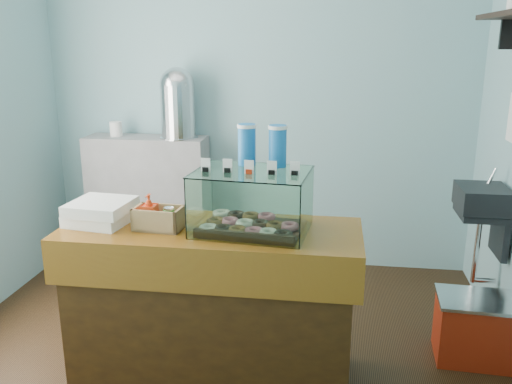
% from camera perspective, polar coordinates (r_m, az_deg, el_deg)
% --- Properties ---
extents(ground, '(3.50, 3.50, 0.00)m').
position_cam_1_polar(ground, '(3.51, -3.53, -16.44)').
color(ground, black).
rests_on(ground, ground).
extents(room_shell, '(3.54, 3.04, 2.82)m').
position_cam_1_polar(room_shell, '(2.98, -3.56, 12.60)').
color(room_shell, '#84B5C1').
rests_on(room_shell, ground).
extents(counter, '(1.60, 0.60, 0.90)m').
position_cam_1_polar(counter, '(3.07, -4.65, -11.66)').
color(counter, '#3E240C').
rests_on(counter, ground).
extents(back_shelf, '(1.00, 0.32, 1.10)m').
position_cam_1_polar(back_shelf, '(4.68, -11.19, -0.93)').
color(back_shelf, '#969698').
rests_on(back_shelf, ground).
extents(display_case, '(0.63, 0.49, 0.54)m').
position_cam_1_polar(display_case, '(2.83, -0.33, -0.68)').
color(display_case, '#301E0E').
rests_on(display_case, counter).
extents(condiment_crate, '(0.26, 0.17, 0.19)m').
position_cam_1_polar(condiment_crate, '(2.90, -10.41, -2.58)').
color(condiment_crate, tan).
rests_on(condiment_crate, counter).
extents(pastry_boxes, '(0.35, 0.36, 0.12)m').
position_cam_1_polar(pastry_boxes, '(3.07, -16.00, -2.02)').
color(pastry_boxes, white).
rests_on(pastry_boxes, counter).
extents(coffee_urn, '(0.31, 0.31, 0.56)m').
position_cam_1_polar(coffee_urn, '(4.42, -8.24, 9.43)').
color(coffee_urn, silver).
rests_on(coffee_urn, back_shelf).
extents(red_cooler, '(0.47, 0.37, 0.40)m').
position_cam_1_polar(red_cooler, '(3.59, 21.98, -13.17)').
color(red_cooler, '#AB240D').
rests_on(red_cooler, ground).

